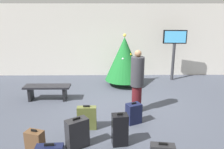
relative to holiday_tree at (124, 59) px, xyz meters
name	(u,v)px	position (x,y,z in m)	size (l,w,h in m)	color
ground_plane	(122,108)	(-0.20, -2.16, -1.03)	(16.00, 16.00, 0.00)	#424754
back_wall	(118,41)	(-0.20, 1.47, 0.50)	(16.00, 0.20, 3.06)	beige
holiday_tree	(124,59)	(0.00, 0.00, 0.00)	(1.45, 1.45, 1.96)	#4C3319
flight_info_kiosk	(174,45)	(2.04, 0.65, 0.41)	(0.93, 0.16, 2.04)	#333338
waiting_bench	(47,89)	(-2.53, -1.50, -0.67)	(1.44, 0.44, 0.48)	black
traveller_0	(137,80)	(0.20, -2.37, -0.11)	(0.41, 0.41, 1.75)	#4C1419
suitcase_0	(120,130)	(-0.35, -3.99, -0.69)	(0.35, 0.28, 0.72)	black
suitcase_1	(35,144)	(-1.99, -4.36, -0.76)	(0.38, 0.29, 0.57)	brown
suitcase_3	(77,133)	(-1.23, -4.06, -0.72)	(0.51, 0.45, 0.66)	#232326
suitcase_5	(87,118)	(-1.10, -3.32, -0.75)	(0.45, 0.17, 0.60)	#59602D
suitcase_6	(134,113)	(0.04, -3.05, -0.77)	(0.42, 0.37, 0.55)	#141938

